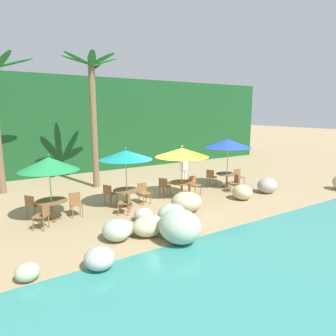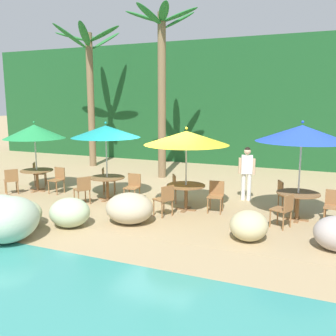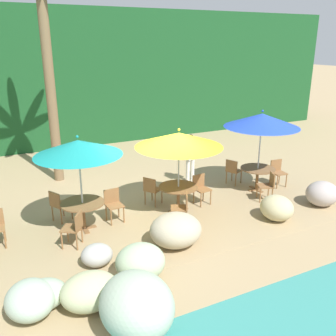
{
  "view_description": "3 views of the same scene",
  "coord_description": "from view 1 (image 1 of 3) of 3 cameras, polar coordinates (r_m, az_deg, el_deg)",
  "views": [
    {
      "loc": [
        -6.82,
        -10.97,
        3.88
      ],
      "look_at": [
        0.36,
        0.22,
        1.37
      ],
      "focal_mm": 32.33,
      "sensor_mm": 36.0,
      "label": 1
    },
    {
      "loc": [
        4.44,
        -9.93,
        3.09
      ],
      "look_at": [
        0.07,
        0.39,
        1.08
      ],
      "focal_mm": 40.0,
      "sensor_mm": 36.0,
      "label": 2
    },
    {
      "loc": [
        -3.68,
        -8.7,
        4.58
      ],
      "look_at": [
        0.55,
        -0.14,
        1.32
      ],
      "focal_mm": 39.8,
      "sensor_mm": 36.0,
      "label": 3
    }
  ],
  "objects": [
    {
      "name": "foliage_backdrop",
      "position": [
        21.12,
        -13.99,
        7.98
      ],
      "size": [
        28.0,
        2.4,
        6.0
      ],
      "color": "#194C23",
      "rests_on": "ground"
    },
    {
      "name": "ground_plane",
      "position": [
        13.49,
        -0.81,
        -6.05
      ],
      "size": [
        120.0,
        120.0,
        0.0
      ],
      "primitive_type": "plane",
      "color": "tan"
    },
    {
      "name": "dining_table_green",
      "position": [
        11.65,
        -21.07,
        -6.34
      ],
      "size": [
        1.1,
        1.1,
        0.74
      ],
      "color": "brown",
      "rests_on": "ground"
    },
    {
      "name": "rock_seawall",
      "position": [
        11.13,
        7.01,
        -7.73
      ],
      "size": [
        15.27,
        3.45,
        1.01
      ],
      "color": "#B4B1AA",
      "rests_on": "ground"
    },
    {
      "name": "dining_table_teal",
      "position": [
        12.43,
        -7.79,
        -4.66
      ],
      "size": [
        1.1,
        1.1,
        0.74
      ],
      "color": "brown",
      "rests_on": "ground"
    },
    {
      "name": "chair_blue_left",
      "position": [
        15.03,
        12.47,
        -2.53
      ],
      "size": [
        0.56,
        0.55,
        0.87
      ],
      "color": "olive",
      "rests_on": "ground"
    },
    {
      "name": "umbrella_green",
      "position": [
        11.33,
        -21.56,
        0.73
      ],
      "size": [
        2.06,
        2.06,
        2.42
      ],
      "color": "silver",
      "rests_on": "ground"
    },
    {
      "name": "chair_green_seaward",
      "position": [
        11.91,
        -17.04,
        -6.24
      ],
      "size": [
        0.44,
        0.45,
        0.87
      ],
      "color": "olive",
      "rests_on": "ground"
    },
    {
      "name": "chair_teal_inland",
      "position": [
        12.91,
        -11.04,
        -4.65
      ],
      "size": [
        0.57,
        0.57,
        0.87
      ],
      "color": "olive",
      "rests_on": "ground"
    },
    {
      "name": "chair_yellow_seaward",
      "position": [
        14.31,
        4.94,
        -2.98
      ],
      "size": [
        0.46,
        0.47,
        0.87
      ],
      "color": "olive",
      "rests_on": "ground"
    },
    {
      "name": "chair_yellow_left",
      "position": [
        12.88,
        3.58,
        -4.5
      ],
      "size": [
        0.57,
        0.57,
        0.87
      ],
      "color": "olive",
      "rests_on": "ground"
    },
    {
      "name": "umbrella_yellow",
      "position": [
        13.38,
        2.68,
        2.94
      ],
      "size": [
        2.39,
        2.39,
        2.39
      ],
      "color": "silver",
      "rests_on": "ground"
    },
    {
      "name": "dining_table_blue",
      "position": [
        15.75,
        11.04,
        -1.49
      ],
      "size": [
        1.1,
        1.1,
        0.74
      ],
      "color": "brown",
      "rests_on": "ground"
    },
    {
      "name": "dining_table_yellow",
      "position": [
        13.66,
        2.63,
        -3.17
      ],
      "size": [
        1.1,
        1.1,
        0.74
      ],
      "color": "brown",
      "rests_on": "ground"
    },
    {
      "name": "chair_green_left",
      "position": [
        10.92,
        -22.51,
        -8.13
      ],
      "size": [
        0.59,
        0.59,
        0.87
      ],
      "color": "olive",
      "rests_on": "ground"
    },
    {
      "name": "umbrella_blue",
      "position": [
        15.49,
        11.26,
        4.57
      ],
      "size": [
        2.32,
        2.32,
        2.61
      ],
      "color": "silver",
      "rests_on": "ground"
    },
    {
      "name": "chair_yellow_inland",
      "position": [
        13.95,
        -0.74,
        -3.3
      ],
      "size": [
        0.58,
        0.58,
        0.87
      ],
      "color": "olive",
      "rests_on": "ground"
    },
    {
      "name": "chair_green_inland",
      "position": [
        12.2,
        -24.26,
        -6.32
      ],
      "size": [
        0.59,
        0.59,
        0.87
      ],
      "color": "olive",
      "rests_on": "ground"
    },
    {
      "name": "waiter_in_white",
      "position": [
        15.75,
        3.03,
        0.08
      ],
      "size": [
        0.52,
        0.28,
        1.7
      ],
      "color": "white",
      "rests_on": "ground"
    },
    {
      "name": "chair_teal_seaward",
      "position": [
        12.94,
        -4.65,
        -4.44
      ],
      "size": [
        0.44,
        0.45,
        0.87
      ],
      "color": "olive",
      "rests_on": "ground"
    },
    {
      "name": "palm_tree_second",
      "position": [
        15.76,
        -14.05,
        12.44
      ],
      "size": [
        2.88,
        2.85,
        6.61
      ],
      "color": "brown",
      "rests_on": "ground"
    },
    {
      "name": "chair_blue_inland",
      "position": [
        16.02,
        8.1,
        -1.56
      ],
      "size": [
        0.56,
        0.56,
        0.87
      ],
      "color": "olive",
      "rests_on": "ground"
    },
    {
      "name": "terrace_deck",
      "position": [
        13.49,
        -0.81,
        -6.03
      ],
      "size": [
        18.0,
        5.2,
        0.01
      ],
      "color": "tan",
      "rests_on": "ground"
    },
    {
      "name": "chair_blue_seaward",
      "position": [
        16.37,
        13.15,
        -1.47
      ],
      "size": [
        0.45,
        0.46,
        0.87
      ],
      "color": "olive",
      "rests_on": "ground"
    },
    {
      "name": "umbrella_teal",
      "position": [
        12.11,
        -7.97,
        2.46
      ],
      "size": [
        2.13,
        2.13,
        2.48
      ],
      "color": "silver",
      "rests_on": "ground"
    },
    {
      "name": "chair_teal_left",
      "position": [
        11.64,
        -7.9,
        -6.25
      ],
      "size": [
        0.59,
        0.58,
        0.87
      ],
      "color": "olive",
      "rests_on": "ground"
    }
  ]
}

